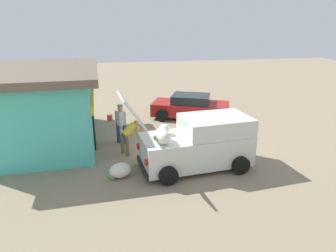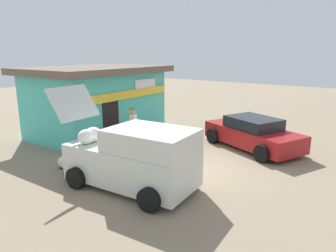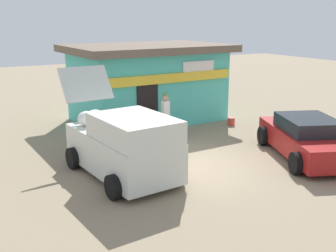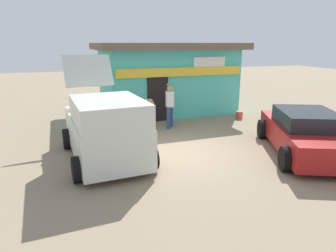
# 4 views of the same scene
# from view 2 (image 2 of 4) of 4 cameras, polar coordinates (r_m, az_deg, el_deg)

# --- Properties ---
(ground_plane) EXTENTS (60.00, 60.00, 0.00)m
(ground_plane) POSITION_cam_2_polar(r_m,az_deg,el_deg) (10.98, 2.22, -7.46)
(ground_plane) COLOR gray
(storefront_bar) EXTENTS (6.82, 4.78, 3.26)m
(storefront_bar) POSITION_cam_2_polar(r_m,az_deg,el_deg) (15.42, -12.91, 4.78)
(storefront_bar) COLOR #4CC6B7
(storefront_bar) RESTS_ON ground_plane
(delivery_van) EXTENTS (2.41, 4.70, 2.86)m
(delivery_van) POSITION_cam_2_polar(r_m,az_deg,el_deg) (9.07, -6.35, -5.82)
(delivery_van) COLOR silver
(delivery_van) RESTS_ON ground_plane
(parked_sedan) EXTENTS (3.32, 4.55, 1.31)m
(parked_sedan) POSITION_cam_2_polar(r_m,az_deg,el_deg) (13.28, 15.41, -1.36)
(parked_sedan) COLOR maroon
(parked_sedan) RESTS_ON ground_plane
(vendor_standing) EXTENTS (0.47, 0.48, 1.74)m
(vendor_standing) POSITION_cam_2_polar(r_m,az_deg,el_deg) (12.76, -6.49, 0.19)
(vendor_standing) COLOR navy
(vendor_standing) RESTS_ON ground_plane
(customer_bending) EXTENTS (0.72, 0.78, 1.32)m
(customer_bending) POSITION_cam_2_polar(r_m,az_deg,el_deg) (11.85, -9.27, -1.83)
(customer_bending) COLOR #726047
(customer_bending) RESTS_ON ground_plane
(unloaded_banana_pile) EXTENTS (0.77, 0.90, 0.50)m
(unloaded_banana_pile) POSITION_cam_2_polar(r_m,az_deg,el_deg) (11.21, -17.99, -6.36)
(unloaded_banana_pile) COLOR silver
(unloaded_banana_pile) RESTS_ON ground_plane
(paint_bucket) EXTENTS (0.30, 0.30, 0.32)m
(paint_bucket) POSITION_cam_2_polar(r_m,az_deg,el_deg) (15.82, 0.77, -0.24)
(paint_bucket) COLOR #BF3F33
(paint_bucket) RESTS_ON ground_plane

